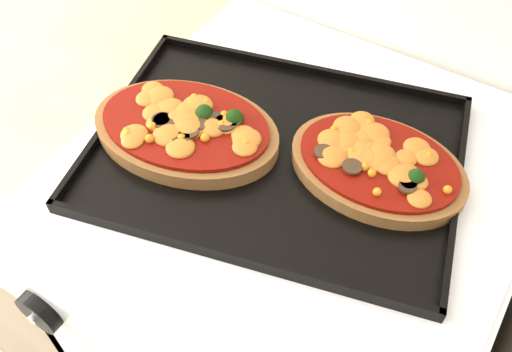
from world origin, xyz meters
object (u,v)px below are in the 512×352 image
Objects in this scene: pizza_right at (378,164)px; pizza_left at (186,127)px; stove at (286,316)px; baking_tray at (276,151)px.

pizza_left is at bearing -162.05° from pizza_right.
stove is 0.51m from pizza_left.
pizza_left is at bearing -174.85° from baking_tray.
baking_tray is 1.85× the size of pizza_left.
pizza_right is (0.25, 0.08, -0.00)m from pizza_left.
stove is 3.49× the size of pizza_left.
baking_tray reaches higher than stove.
pizza_left is 1.12× the size of pizza_right.
baking_tray is 0.13m from pizza_left.
pizza_right is (0.13, 0.04, 0.02)m from baking_tray.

